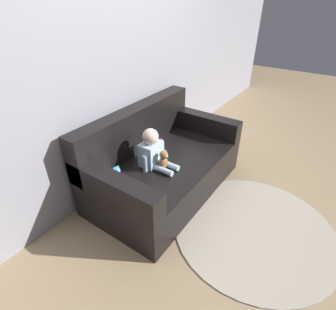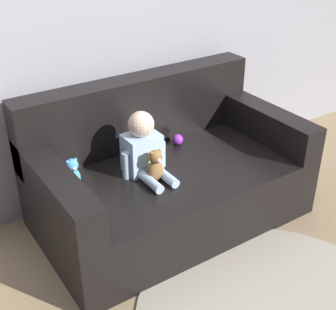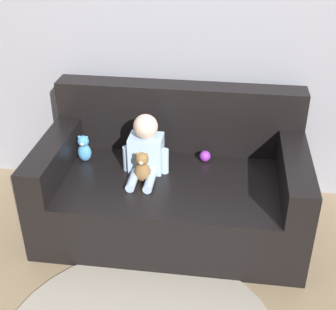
{
  "view_description": "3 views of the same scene",
  "coord_description": "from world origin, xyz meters",
  "views": [
    {
      "loc": [
        -1.81,
        -1.28,
        1.81
      ],
      "look_at": [
        -0.17,
        -0.14,
        0.56
      ],
      "focal_mm": 28.0,
      "sensor_mm": 36.0,
      "label": 1
    },
    {
      "loc": [
        -1.37,
        -2.02,
        1.83
      ],
      "look_at": [
        -0.09,
        -0.11,
        0.54
      ],
      "focal_mm": 50.0,
      "sensor_mm": 36.0,
      "label": 2
    },
    {
      "loc": [
        0.31,
        -2.44,
        1.95
      ],
      "look_at": [
        -0.0,
        -0.15,
        0.62
      ],
      "focal_mm": 50.0,
      "sensor_mm": 36.0,
      "label": 3
    }
  ],
  "objects": [
    {
      "name": "ground_plane",
      "position": [
        0.0,
        0.0,
        0.0
      ],
      "size": [
        12.0,
        12.0,
        0.0
      ],
      "primitive_type": "plane",
      "color": "#9E8460"
    },
    {
      "name": "wall_back",
      "position": [
        0.0,
        0.55,
        1.3
      ],
      "size": [
        8.0,
        0.05,
        2.6
      ],
      "color": "#93939E",
      "rests_on": "ground_plane"
    },
    {
      "name": "couch",
      "position": [
        0.0,
        0.06,
        0.29
      ],
      "size": [
        1.62,
        0.93,
        0.84
      ],
      "color": "black",
      "rests_on": "ground_plane"
    },
    {
      "name": "person_baby",
      "position": [
        -0.17,
        0.04,
        0.54
      ],
      "size": [
        0.29,
        0.36,
        0.38
      ],
      "color": "silver",
      "rests_on": "couch"
    },
    {
      "name": "teddy_bear_brown",
      "position": [
        -0.17,
        -0.09,
        0.49
      ],
      "size": [
        0.1,
        0.09,
        0.2
      ],
      "color": "olive",
      "rests_on": "couch"
    },
    {
      "name": "plush_toy_side",
      "position": [
        -0.59,
        0.1,
        0.48
      ],
      "size": [
        0.09,
        0.08,
        0.18
      ],
      "color": "#4C9EDB",
      "rests_on": "couch"
    },
    {
      "name": "toy_ball",
      "position": [
        0.19,
        0.21,
        0.42
      ],
      "size": [
        0.07,
        0.07,
        0.07
      ],
      "color": "purple",
      "rests_on": "couch"
    },
    {
      "name": "floor_rug",
      "position": [
        -0.03,
        -0.98,
        0.01
      ],
      "size": [
        1.41,
        1.41,
        0.01
      ],
      "color": "#B2A893",
      "rests_on": "ground_plane"
    }
  ]
}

